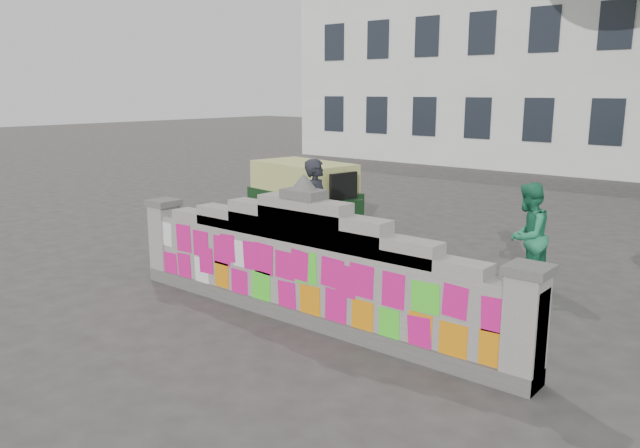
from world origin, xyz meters
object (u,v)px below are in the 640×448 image
(cyclist_bike, at_px, (317,245))
(rickshaw_left, at_px, (306,197))
(cyclist_rider, at_px, (317,225))
(pedestrian, at_px, (527,236))

(cyclist_bike, height_order, rickshaw_left, rickshaw_left)
(cyclist_bike, height_order, cyclist_rider, cyclist_rider)
(rickshaw_left, bearing_deg, cyclist_rider, -36.35)
(cyclist_bike, bearing_deg, cyclist_rider, -0.00)
(cyclist_rider, height_order, rickshaw_left, cyclist_rider)
(cyclist_rider, height_order, pedestrian, cyclist_rider)
(cyclist_bike, relative_size, cyclist_rider, 1.12)
(cyclist_rider, relative_size, rickshaw_left, 0.59)
(cyclist_bike, xyz_separation_m, cyclist_rider, (0.00, 0.00, 0.35))
(rickshaw_left, bearing_deg, pedestrian, 1.58)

